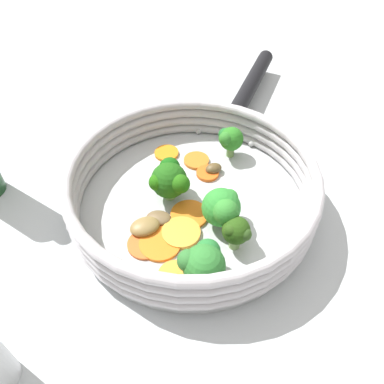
{
  "coord_description": "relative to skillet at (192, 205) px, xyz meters",
  "views": [
    {
      "loc": [
        0.15,
        0.28,
        0.36
      ],
      "look_at": [
        0.0,
        0.0,
        0.03
      ],
      "focal_mm": 35.0,
      "sensor_mm": 36.0,
      "label": 1
    }
  ],
  "objects": [
    {
      "name": "carrot_slice_5",
      "position": [
        -0.04,
        -0.06,
        0.01
      ],
      "size": [
        0.04,
        0.04,
        0.0
      ],
      "primitive_type": "cylinder",
      "rotation": [
        0.0,
        0.0,
        1.25
      ],
      "color": "orange",
      "rests_on": "skillet"
    },
    {
      "name": "skillet_rivet_right",
      "position": [
        -0.07,
        -0.11,
        0.01
      ],
      "size": [
        0.01,
        0.01,
        0.01
      ],
      "primitive_type": "sphere",
      "color": "#B1B1B5",
      "rests_on": "skillet"
    },
    {
      "name": "broccoli_floret_1",
      "position": [
        -0.01,
        0.08,
        0.03
      ],
      "size": [
        0.03,
        0.03,
        0.04
      ],
      "color": "#749452",
      "rests_on": "skillet"
    },
    {
      "name": "mushroom_piece_2",
      "position": [
        -0.05,
        -0.03,
        0.01
      ],
      "size": [
        0.02,
        0.02,
        0.01
      ],
      "primitive_type": "ellipsoid",
      "rotation": [
        0.0,
        0.0,
        3.06
      ],
      "color": "brown",
      "rests_on": "skillet"
    },
    {
      "name": "carrot_slice_3",
      "position": [
        0.07,
        0.09,
        0.01
      ],
      "size": [
        0.05,
        0.05,
        0.01
      ],
      "primitive_type": "cylinder",
      "rotation": [
        0.0,
        0.0,
        2.34
      ],
      "color": "orange",
      "rests_on": "skillet"
    },
    {
      "name": "mushroom_piece_0",
      "position": [
        0.05,
        0.01,
        0.01
      ],
      "size": [
        0.04,
        0.04,
        0.01
      ],
      "primitive_type": "ellipsoid",
      "rotation": [
        0.0,
        0.0,
        5.65
      ],
      "color": "brown",
      "rests_on": "skillet"
    },
    {
      "name": "skillet",
      "position": [
        0.0,
        0.0,
        0.0
      ],
      "size": [
        0.29,
        0.29,
        0.02
      ],
      "primitive_type": "cylinder",
      "color": "#B2B5B7",
      "rests_on": "ground_plane"
    },
    {
      "name": "carrot_slice_4",
      "position": [
        0.04,
        0.04,
        0.01
      ],
      "size": [
        0.05,
        0.05,
        0.01
      ],
      "primitive_type": "cylinder",
      "rotation": [
        0.0,
        0.0,
        3.28
      ],
      "color": "gold",
      "rests_on": "skillet"
    },
    {
      "name": "ground_plane",
      "position": [
        0.0,
        0.0,
        -0.01
      ],
      "size": [
        4.0,
        4.0,
        0.0
      ],
      "primitive_type": "plane",
      "color": "#B4BABE"
    },
    {
      "name": "carrot_slice_2",
      "position": [
        0.01,
        0.02,
        0.01
      ],
      "size": [
        0.05,
        0.05,
        0.0
      ],
      "primitive_type": "cylinder",
      "rotation": [
        0.0,
        0.0,
        1.52
      ],
      "color": "orange",
      "rests_on": "skillet"
    },
    {
      "name": "carrot_slice_7",
      "position": [
        0.06,
        0.04,
        0.01
      ],
      "size": [
        0.06,
        0.06,
        0.0
      ],
      "primitive_type": "cylinder",
      "rotation": [
        0.0,
        0.0,
        5.96
      ],
      "color": "orange",
      "rests_on": "skillet"
    },
    {
      "name": "skillet_handle",
      "position": [
        -0.2,
        -0.17,
        0.02
      ],
      "size": [
        0.2,
        0.17,
        0.03
      ],
      "primitive_type": "cylinder",
      "rotation": [
        1.57,
        0.0,
        5.41
      ],
      "color": "black",
      "rests_on": "skillet"
    },
    {
      "name": "carrot_slice_0",
      "position": [
        -0.04,
        -0.03,
        0.01
      ],
      "size": [
        0.04,
        0.04,
        0.0
      ],
      "primitive_type": "cylinder",
      "rotation": [
        0.0,
        0.0,
        3.76
      ],
      "color": "orange",
      "rests_on": "skillet"
    },
    {
      "name": "skillet_rim_wall",
      "position": [
        0.0,
        0.0,
        0.03
      ],
      "size": [
        0.3,
        0.3,
        0.05
      ],
      "color": "#B8B3B8",
      "rests_on": "skillet"
    },
    {
      "name": "mushroom_piece_1",
      "position": [
        0.07,
        0.02,
        0.01
      ],
      "size": [
        0.04,
        0.03,
        0.01
      ],
      "primitive_type": "ellipsoid",
      "rotation": [
        0.0,
        0.0,
        6.24
      ],
      "color": "olive",
      "rests_on": "skillet"
    },
    {
      "name": "skillet_rivet_left",
      "position": [
        -0.13,
        -0.05,
        0.01
      ],
      "size": [
        0.01,
        0.01,
        0.01
      ],
      "primitive_type": "sphere",
      "color": "#B4B3B6",
      "rests_on": "skillet"
    },
    {
      "name": "broccoli_floret_3",
      "position": [
        0.02,
        -0.02,
        0.04
      ],
      "size": [
        0.05,
        0.05,
        0.05
      ],
      "color": "#8AAC5F",
      "rests_on": "skillet"
    },
    {
      "name": "carrot_slice_1",
      "position": [
        0.08,
        0.03,
        0.01
      ],
      "size": [
        0.04,
        0.04,
        0.0
      ],
      "primitive_type": "cylinder",
      "rotation": [
        0.0,
        0.0,
        0.05
      ],
      "color": "#E05B22",
      "rests_on": "skillet"
    },
    {
      "name": "broccoli_floret_2",
      "position": [
        -0.01,
        0.05,
        0.04
      ],
      "size": [
        0.05,
        0.05,
        0.05
      ],
      "color": "#60864F",
      "rests_on": "skillet"
    },
    {
      "name": "carrot_slice_6",
      "position": [
        -0.01,
        -0.09,
        0.01
      ],
      "size": [
        0.04,
        0.04,
        0.0
      ],
      "primitive_type": "cylinder",
      "rotation": [
        0.0,
        0.0,
        1.35
      ],
      "color": "orange",
      "rests_on": "skillet"
    },
    {
      "name": "broccoli_floret_4",
      "position": [
        0.04,
        0.1,
        0.04
      ],
      "size": [
        0.05,
        0.05,
        0.05
      ],
      "color": "#71A056",
      "rests_on": "skillet"
    },
    {
      "name": "broccoli_floret_0",
      "position": [
        -0.09,
        -0.05,
        0.04
      ],
      "size": [
        0.04,
        0.04,
        0.05
      ],
      "color": "olive",
      "rests_on": "skillet"
    }
  ]
}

